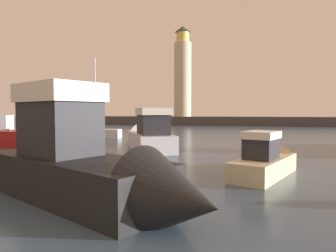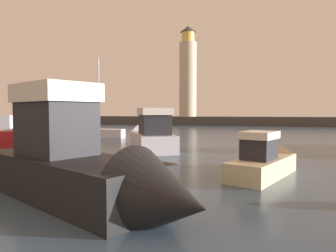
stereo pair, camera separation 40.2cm
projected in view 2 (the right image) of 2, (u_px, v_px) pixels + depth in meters
name	position (u px, v px, depth m)	size (l,w,h in m)	color
ground_plane	(192.00, 137.00, 32.71)	(220.00, 220.00, 0.00)	#384C60
breakwater	(216.00, 121.00, 62.15)	(77.34, 5.25, 1.75)	#423F3D
lighthouse	(188.00, 74.00, 63.08)	(3.60, 3.60, 18.93)	beige
motorboat_1	(19.00, 136.00, 23.85)	(8.07, 4.78, 2.83)	#B21E1E
motorboat_2	(85.00, 166.00, 9.14)	(9.12, 6.26, 4.19)	black
motorboat_3	(149.00, 135.00, 23.20)	(6.16, 9.15, 3.56)	silver
motorboat_4	(268.00, 161.00, 13.38)	(3.67, 5.78, 2.27)	beige
sailboat_moored	(93.00, 133.00, 32.15)	(6.78, 2.39, 8.46)	silver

